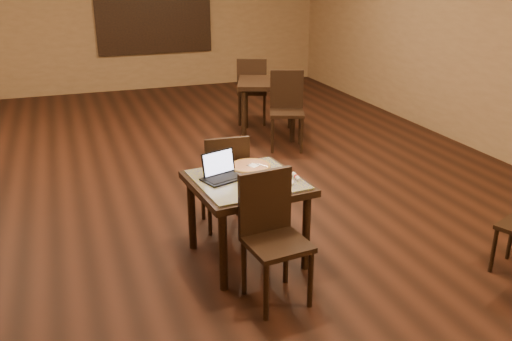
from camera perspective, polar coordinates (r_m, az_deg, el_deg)
name	(u,v)px	position (r m, az deg, el deg)	size (l,w,h in m)	color
ground	(191,169)	(7.04, -6.86, 0.19)	(10.00, 10.00, 0.00)	black
wall_back	(129,16)	(11.56, -13.24, 15.59)	(8.00, 0.02, 3.00)	#96764C
wall_front	(483,238)	(2.25, 22.80, -6.60)	(8.00, 0.02, 3.00)	#96764C
wall_right	(460,37)	(8.48, 20.69, 13.04)	(0.02, 10.00, 3.00)	#96764C
mural	(154,12)	(11.59, -10.69, 16.04)	(2.34, 0.05, 1.64)	#255889
tiled_table	(247,190)	(4.65, -0.98, -2.06)	(1.00, 1.00, 0.76)	black
chair_main_near	(272,229)	(4.16, 1.65, -6.22)	(0.49, 0.49, 1.02)	black
chair_main_far	(225,177)	(5.23, -3.24, -0.68)	(0.46, 0.46, 0.98)	black
laptop	(221,171)	(4.63, -3.75, -0.09)	(0.38, 0.35, 0.22)	black
plate	(279,182)	(4.52, 2.39, -1.24)	(0.25, 0.25, 0.01)	white
pizza_slice	(279,180)	(4.52, 2.39, -1.06)	(0.19, 0.19, 0.02)	beige
pizza_pan	(251,167)	(4.86, -0.58, 0.33)	(0.35, 0.35, 0.01)	silver
pizza_whole	(251,166)	(4.85, -0.58, 0.49)	(0.36, 0.36, 0.03)	beige
spatula	(253,165)	(4.84, -0.28, 0.53)	(0.09, 0.22, 0.01)	silver
napkin_roll	(296,177)	(4.62, 4.27, -0.66)	(0.04, 0.16, 0.04)	white
other_table_a	(268,90)	(8.23, 1.30, 8.46)	(1.15, 1.15, 0.84)	black
other_table_a_chair_near	(287,105)	(7.69, 3.26, 6.89)	(0.61, 0.61, 1.08)	black
other_table_a_chair_far	(252,87)	(8.82, -0.43, 8.76)	(0.61, 0.61, 1.08)	black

